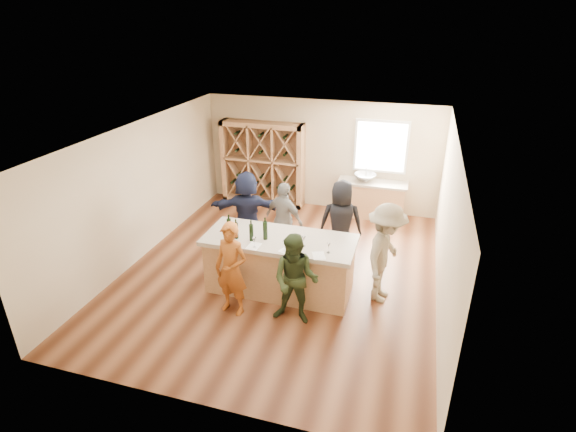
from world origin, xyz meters
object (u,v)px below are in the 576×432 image
(sink, at_px, (365,178))
(wine_bottle_b, at_px, (236,231))
(person_server, at_px, (385,254))
(person_far_right, at_px, (341,223))
(wine_bottle_e, at_px, (265,231))
(person_near_left, at_px, (231,269))
(person_far_left, at_px, (247,210))
(person_far_mid, at_px, (284,219))
(wine_rack, at_px, (263,164))
(wine_bottle_d, at_px, (251,233))
(tasting_counter_base, at_px, (280,266))
(person_near_right, at_px, (296,280))
(wine_bottle_a, at_px, (229,227))

(sink, xyz_separation_m, wine_bottle_b, (-1.76, -4.01, 0.21))
(person_server, xyz_separation_m, person_far_right, (-0.97, 1.09, -0.03))
(sink, bearing_deg, person_server, -76.91)
(wine_bottle_b, distance_m, wine_bottle_e, 0.52)
(wine_bottle_e, xyz_separation_m, person_server, (2.08, 0.35, -0.32))
(person_near_left, xyz_separation_m, person_far_left, (-0.59, 2.26, 0.03))
(sink, distance_m, wine_bottle_e, 4.11)
(person_far_mid, xyz_separation_m, person_far_left, (-0.85, 0.06, 0.07))
(wine_rack, xyz_separation_m, person_far_right, (2.55, -2.53, -0.21))
(wine_bottle_b, xyz_separation_m, wine_bottle_e, (0.51, 0.11, 0.02))
(wine_bottle_d, relative_size, person_server, 0.17)
(tasting_counter_base, distance_m, wine_bottle_d, 0.89)
(tasting_counter_base, xyz_separation_m, person_near_right, (0.52, -0.82, 0.30))
(person_server, bearing_deg, wine_rack, 55.18)
(person_near_right, bearing_deg, wine_bottle_e, 136.24)
(tasting_counter_base, distance_m, person_far_left, 1.86)
(sink, xyz_separation_m, person_far_left, (-2.19, -2.40, -0.14))
(wine_rack, xyz_separation_m, wine_bottle_a, (0.78, -4.03, 0.14))
(wine_bottle_e, relative_size, person_far_right, 0.19)
(wine_rack, xyz_separation_m, person_far_left, (0.51, -2.47, -0.23))
(sink, bearing_deg, wine_bottle_d, -110.08)
(wine_rack, distance_m, wine_bottle_e, 4.23)
(person_server, bearing_deg, person_near_right, 139.76)
(tasting_counter_base, height_order, wine_bottle_b, wine_bottle_b)
(wine_bottle_b, height_order, person_far_right, person_far_right)
(tasting_counter_base, bearing_deg, person_far_right, 56.86)
(wine_bottle_d, xyz_separation_m, person_far_left, (-0.72, 1.62, -0.36))
(person_near_right, bearing_deg, person_near_left, -178.28)
(wine_bottle_d, xyz_separation_m, person_far_mid, (0.13, 1.56, -0.43))
(sink, bearing_deg, person_near_right, -96.13)
(person_far_left, bearing_deg, person_near_right, 112.54)
(person_far_left, bearing_deg, person_far_mid, 160.81)
(tasting_counter_base, bearing_deg, person_near_right, -57.31)
(person_near_left, bearing_deg, person_far_mid, 94.02)
(wine_rack, distance_m, person_server, 5.06)
(person_near_left, distance_m, person_far_left, 2.34)
(sink, bearing_deg, person_near_left, -108.94)
(wine_bottle_d, bearing_deg, person_near_right, -31.35)
(wine_bottle_a, xyz_separation_m, wine_bottle_e, (0.66, 0.06, 0.00))
(tasting_counter_base, height_order, wine_bottle_a, wine_bottle_a)
(wine_bottle_d, xyz_separation_m, person_server, (2.30, 0.47, -0.31))
(person_far_left, bearing_deg, wine_bottle_e, 107.05)
(wine_bottle_a, distance_m, person_near_left, 0.87)
(wine_bottle_b, distance_m, wine_bottle_d, 0.29)
(wine_bottle_b, bearing_deg, wine_bottle_a, 161.58)
(tasting_counter_base, xyz_separation_m, wine_bottle_b, (-0.74, -0.22, 0.73))
(wine_rack, bearing_deg, person_far_left, -78.32)
(wine_rack, height_order, wine_bottle_a, wine_rack)
(wine_bottle_d, distance_m, person_far_mid, 1.62)
(tasting_counter_base, xyz_separation_m, person_far_mid, (-0.32, 1.34, 0.30))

